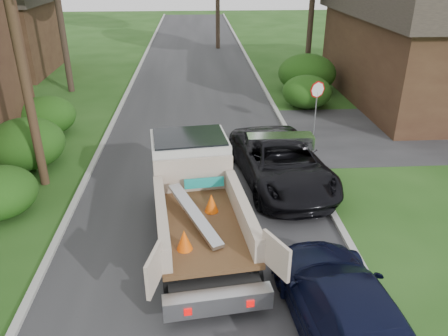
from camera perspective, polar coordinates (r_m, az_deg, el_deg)
name	(u,v)px	position (r m, az deg, el deg)	size (l,w,h in m)	color
ground	(203,266)	(11.67, -2.75, -12.70)	(120.00, 120.00, 0.00)	#1C4112
road	(198,130)	(20.46, -3.40, 5.03)	(8.00, 90.00, 0.02)	#28282B
curb_left	(109,131)	(20.84, -14.78, 4.75)	(0.20, 90.00, 0.12)	#9E9E99
curb_right	(285,126)	(20.86, 7.98, 5.40)	(0.20, 90.00, 0.12)	#9E9E99
stop_sign	(317,97)	(19.66, 12.03, 9.08)	(0.71, 0.32, 2.48)	slate
utility_pole	(16,33)	(15.26, -25.57, 15.59)	(2.42, 1.25, 10.00)	#382619
house_right	(439,42)	(26.88, 26.23, 14.55)	(9.72, 12.96, 6.20)	#392217
hedge_left_b	(26,144)	(18.05, -24.45, 2.92)	(2.86, 2.86, 1.87)	#103E0E
hedge_left_c	(46,116)	(21.27, -22.21, 6.37)	(2.60, 2.60, 1.70)	#103E0E
hedge_right_a	(307,92)	(23.77, 10.78, 9.76)	(2.60, 2.60, 1.70)	#103E0E
hedge_right_b	(307,73)	(26.69, 10.78, 12.08)	(3.38, 3.38, 2.21)	#103E0E
flatbed_truck	(195,186)	(12.61, -3.84, -2.40)	(3.34, 6.60, 2.41)	black
black_pickup	(281,162)	(15.36, 7.47, 0.78)	(2.70, 5.86, 1.63)	black
navy_suv	(345,309)	(9.75, 15.55, -17.28)	(2.10, 5.16, 1.50)	black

